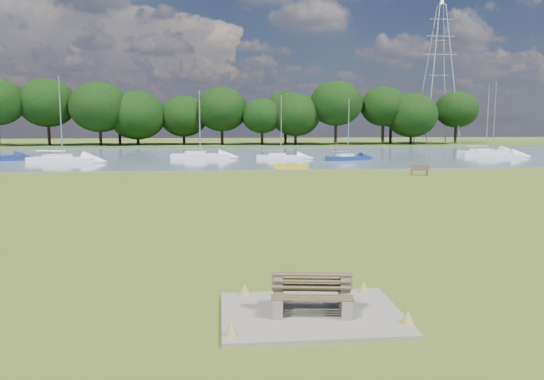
{
  "coord_description": "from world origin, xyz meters",
  "views": [
    {
      "loc": [
        -2.08,
        -25.79,
        4.57
      ],
      "look_at": [
        0.25,
        -2.0,
        1.4
      ],
      "focal_mm": 35.0,
      "sensor_mm": 36.0,
      "label": 1
    }
  ],
  "objects": [
    {
      "name": "ground",
      "position": [
        0.0,
        0.0,
        0.0
      ],
      "size": [
        220.0,
        220.0,
        0.0
      ],
      "primitive_type": "plane",
      "color": "olive"
    },
    {
      "name": "far_bank",
      "position": [
        0.0,
        72.0,
        0.0
      ],
      "size": [
        220.0,
        20.0,
        0.4
      ],
      "primitive_type": "cube",
      "color": "#4C6626",
      "rests_on": "ground"
    },
    {
      "name": "sailboat_7",
      "position": [
        31.01,
        36.06,
        0.49
      ],
      "size": [
        6.91,
        3.89,
        9.01
      ],
      "rotation": [
        0.0,
        0.0,
        -0.32
      ],
      "color": "white",
      "rests_on": "river"
    },
    {
      "name": "tree_line",
      "position": [
        -12.91,
        68.0,
        6.55
      ],
      "size": [
        117.03,
        9.04,
        10.94
      ],
      "color": "black",
      "rests_on": "far_bank"
    },
    {
      "name": "sailboat_6",
      "position": [
        4.89,
        35.26,
        0.46
      ],
      "size": [
        5.82,
        2.43,
        7.34
      ],
      "rotation": [
        0.0,
        0.0,
        -0.15
      ],
      "color": "white",
      "rests_on": "river"
    },
    {
      "name": "sailboat_0",
      "position": [
        32.4,
        40.35,
        0.53
      ],
      "size": [
        7.38,
        2.89,
        9.09
      ],
      "rotation": [
        0.0,
        0.0,
        0.13
      ],
      "color": "white",
      "rests_on": "river"
    },
    {
      "name": "sailboat_2",
      "position": [
        -18.94,
        32.67,
        0.56
      ],
      "size": [
        7.55,
        3.39,
        9.12
      ],
      "rotation": [
        0.0,
        0.0,
        -0.19
      ],
      "color": "white",
      "rests_on": "river"
    },
    {
      "name": "kayak",
      "position": [
        4.68,
        24.0,
        0.21
      ],
      "size": [
        3.27,
        1.93,
        0.32
      ],
      "primitive_type": "cube",
      "rotation": [
        0.0,
        0.0,
        -0.39
      ],
      "color": "yellow",
      "rests_on": "river"
    },
    {
      "name": "sailboat_8",
      "position": [
        -4.5,
        36.98,
        0.57
      ],
      "size": [
        6.86,
        2.24,
        7.92
      ],
      "rotation": [
        0.0,
        0.0,
        -0.05
      ],
      "color": "white",
      "rests_on": "river"
    },
    {
      "name": "pylon",
      "position": [
        38.14,
        70.0,
        17.0
      ],
      "size": [
        6.39,
        4.48,
        26.83
      ],
      "color": "#A0A0A2",
      "rests_on": "far_bank"
    },
    {
      "name": "riverbank_bench",
      "position": [
        14.34,
        16.45,
        0.45
      ],
      "size": [
        1.5,
        0.72,
        0.89
      ],
      "rotation": [
        0.0,
        0.0,
        -0.21
      ],
      "color": "brown",
      "rests_on": "ground"
    },
    {
      "name": "concrete_pad",
      "position": [
        0.0,
        -14.0,
        0.05
      ],
      "size": [
        4.2,
        3.2,
        0.1
      ],
      "primitive_type": "cube",
      "color": "gray",
      "rests_on": "ground"
    },
    {
      "name": "sailboat_5",
      "position": [
        12.22,
        32.77,
        0.48
      ],
      "size": [
        5.29,
        2.91,
        6.92
      ],
      "rotation": [
        0.0,
        0.0,
        0.31
      ],
      "color": "navy",
      "rests_on": "river"
    },
    {
      "name": "bench_pair",
      "position": [
        -0.0,
        -14.0,
        0.51
      ],
      "size": [
        2.0,
        1.35,
        1.01
      ],
      "rotation": [
        0.0,
        0.0,
        -0.14
      ],
      "color": "gray",
      "rests_on": "concrete_pad"
    },
    {
      "name": "river",
      "position": [
        0.0,
        42.0,
        0.0
      ],
      "size": [
        220.0,
        40.0,
        0.1
      ],
      "primitive_type": "cube",
      "color": "slate",
      "rests_on": "ground"
    }
  ]
}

